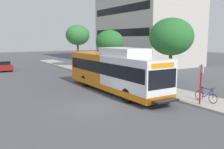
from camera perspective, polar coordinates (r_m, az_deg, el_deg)
ground_plane at (r=23.07m, az=-13.38°, el=-2.68°), size 120.00×120.00×0.00m
sidewalk_curb at (r=24.43m, az=3.93°, el=-1.68°), size 3.00×56.00×0.14m
transit_bus at (r=19.99m, az=0.47°, el=0.80°), size 2.58×12.25×3.65m
bus_stop_sign_pole at (r=16.54m, az=20.14°, el=-1.55°), size 0.10×0.36×2.60m
bicycle_parked at (r=17.61m, az=21.21°, el=-4.63°), size 0.52×1.76×1.02m
street_tree_near_stop at (r=21.11m, az=13.77°, el=8.59°), size 3.69×3.69×5.95m
street_tree_mid_block at (r=28.46m, az=-0.56°, el=7.63°), size 3.26×3.26×5.20m
street_tree_far_block at (r=36.92m, az=-8.09°, el=9.14°), size 3.54×3.54×6.22m
parked_car_far_lane at (r=36.39m, az=-24.16°, el=1.91°), size 1.80×4.50×1.33m
lattice_comm_tower at (r=56.68m, az=-1.15°, el=13.81°), size 1.10×1.10×28.84m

